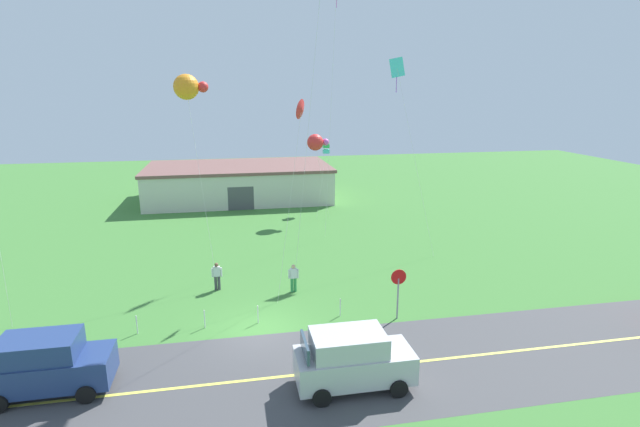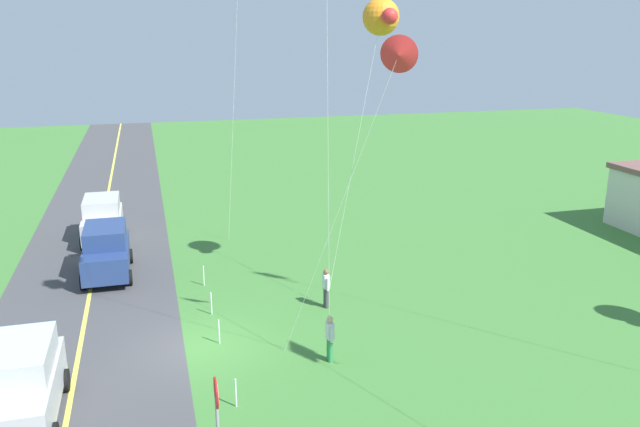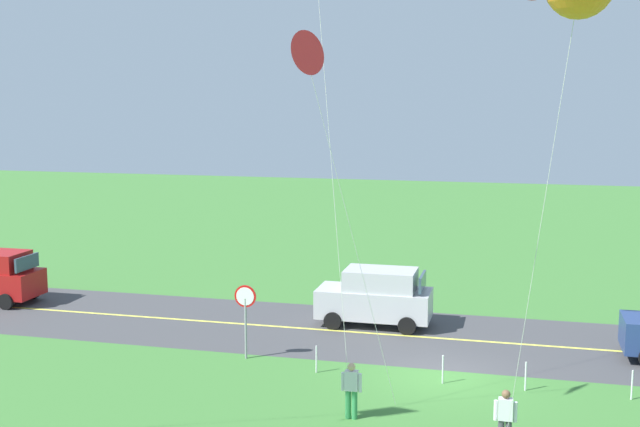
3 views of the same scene
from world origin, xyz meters
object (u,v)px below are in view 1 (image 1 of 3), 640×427
object	(u,v)px
person_adult_near	(293,277)
person_adult_companion	(217,275)
car_suv_foreground	(352,359)
car_parked_west_near	(46,364)
kite_cyan_top	(316,142)
stop_sign	(398,284)
kite_yellow_high	(326,149)
kite_pink_drift	(301,110)
warehouse_distant	(239,182)
kite_green_far	(398,72)
kite_blue_mid	(187,87)

from	to	relation	value
person_adult_near	person_adult_companion	size ratio (longest dim) A/B	1.00
car_suv_foreground	car_parked_west_near	xyz separation A→B (m)	(-11.11, 1.79, 0.00)
car_suv_foreground	kite_cyan_top	distance (m)	25.71
person_adult_companion	car_suv_foreground	bearing A→B (deg)	-171.66
stop_sign	kite_yellow_high	xyz separation A→B (m)	(1.13, 22.96, 3.87)
kite_pink_drift	person_adult_companion	bearing A→B (deg)	-172.05
kite_yellow_high	kite_pink_drift	distance (m)	18.19
kite_yellow_high	warehouse_distant	world-z (taller)	kite_yellow_high
kite_green_far	car_parked_west_near	bearing A→B (deg)	-142.64
person_adult_near	kite_cyan_top	size ratio (longest dim) A/B	0.22
kite_yellow_high	car_suv_foreground	bearing A→B (deg)	-99.59
car_suv_foreground	person_adult_companion	bearing A→B (deg)	116.50
person_adult_near	kite_cyan_top	bearing A→B (deg)	-149.52
person_adult_near	kite_green_far	world-z (taller)	kite_green_far
person_adult_companion	kite_pink_drift	world-z (taller)	kite_pink_drift
person_adult_companion	person_adult_near	bearing A→B (deg)	-122.54
kite_green_far	kite_pink_drift	distance (m)	8.74
warehouse_distant	stop_sign	bearing A→B (deg)	-76.78
person_adult_companion	kite_pink_drift	distance (m)	10.28
person_adult_near	kite_yellow_high	distance (m)	20.20
person_adult_near	kite_blue_mid	world-z (taller)	kite_blue_mid
car_parked_west_near	warehouse_distant	bearing A→B (deg)	76.15
person_adult_companion	kite_pink_drift	bearing A→B (deg)	-100.21
kite_green_far	kite_cyan_top	size ratio (longest dim) A/B	1.78
car_suv_foreground	stop_sign	world-z (taller)	stop_sign
car_parked_west_near	person_adult_companion	bearing A→B (deg)	54.77
warehouse_distant	kite_cyan_top	bearing A→B (deg)	-54.46
kite_yellow_high	car_parked_west_near	bearing A→B (deg)	-121.16
kite_yellow_high	kite_cyan_top	distance (m)	3.54
kite_blue_mid	kite_cyan_top	xyz separation A→B (m)	(9.45, 12.19, -4.46)
kite_pink_drift	warehouse_distant	xyz separation A→B (m)	(-3.03, 22.93, -8.08)
warehouse_distant	kite_yellow_high	bearing A→B (deg)	-36.76
kite_blue_mid	kite_yellow_high	world-z (taller)	kite_blue_mid
car_suv_foreground	warehouse_distant	size ratio (longest dim) A/B	0.24
kite_blue_mid	kite_pink_drift	size ratio (longest dim) A/B	1.13
car_suv_foreground	person_adult_companion	distance (m)	11.48
person_adult_near	kite_cyan_top	xyz separation A→B (m)	(4.18, 15.71, 5.74)
stop_sign	kite_pink_drift	xyz separation A→B (m)	(-3.75, 5.94, 8.04)
kite_yellow_high	kite_cyan_top	bearing A→B (deg)	-116.16
car_parked_west_near	stop_sign	xyz separation A→B (m)	(14.70, 3.23, 0.65)
car_parked_west_near	person_adult_companion	xyz separation A→B (m)	(5.99, 8.48, -0.29)
car_parked_west_near	kite_yellow_high	world-z (taller)	kite_yellow_high
car_suv_foreground	car_parked_west_near	bearing A→B (deg)	170.87
kite_green_far	kite_cyan_top	xyz separation A→B (m)	(-3.71, 9.35, -5.45)
car_parked_west_near	kite_blue_mid	bearing A→B (deg)	65.94
kite_blue_mid	stop_sign	bearing A→B (deg)	-38.14
person_adult_companion	kite_blue_mid	world-z (taller)	kite_blue_mid
kite_pink_drift	kite_cyan_top	world-z (taller)	kite_pink_drift
person_adult_near	kite_blue_mid	distance (m)	12.01
kite_green_far	kite_pink_drift	xyz separation A→B (m)	(-7.09, -4.60, -2.22)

